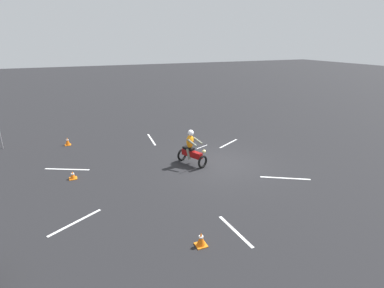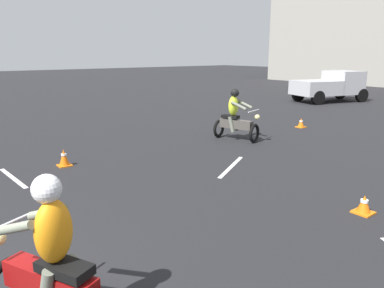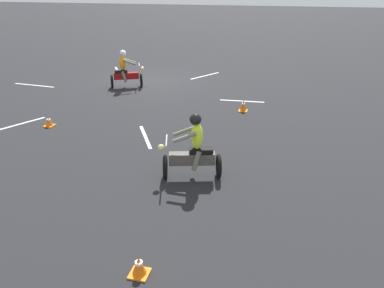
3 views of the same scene
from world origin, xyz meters
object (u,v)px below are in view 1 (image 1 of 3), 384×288
object	(u,v)px
motorcycle_rider_foreground	(191,149)
traffic_cone_mid_center	(68,141)
traffic_cone_mid_left	(73,175)
traffic_cone_near_right	(201,239)

from	to	relation	value
motorcycle_rider_foreground	traffic_cone_mid_center	size ratio (longest dim) A/B	3.64
traffic_cone_mid_center	traffic_cone_mid_left	distance (m)	4.63
traffic_cone_near_right	traffic_cone_mid_left	size ratio (longest dim) A/B	1.30
traffic_cone_mid_center	traffic_cone_mid_left	size ratio (longest dim) A/B	1.37
traffic_cone_near_right	traffic_cone_mid_center	world-z (taller)	traffic_cone_mid_center
motorcycle_rider_foreground	traffic_cone_mid_left	xyz separation A→B (m)	(0.49, 5.21, -0.57)
traffic_cone_mid_left	traffic_cone_near_right	bearing A→B (deg)	-152.54
motorcycle_rider_foreground	traffic_cone_mid_left	bearing A→B (deg)	-29.91
traffic_cone_mid_center	traffic_cone_mid_left	bearing A→B (deg)	-179.23
traffic_cone_near_right	traffic_cone_mid_center	distance (m)	11.14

